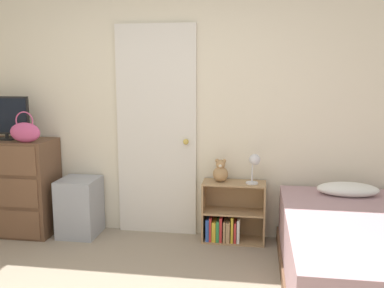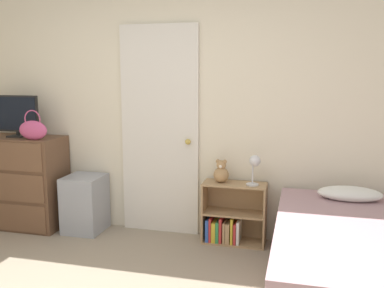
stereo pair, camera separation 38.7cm
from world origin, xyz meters
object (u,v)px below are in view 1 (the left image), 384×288
object	(u,v)px
dresser	(10,186)
bed	(364,256)
storage_bin	(80,207)
bookshelf	(230,218)
tv	(5,117)
handbag	(25,132)
desk_lamp	(254,163)
teddy_bear	(221,172)

from	to	relation	value
dresser	bed	bearing A→B (deg)	-12.58
storage_bin	bookshelf	bearing A→B (deg)	2.66
tv	handbag	size ratio (longest dim) A/B	1.62
storage_bin	bookshelf	distance (m)	1.50
storage_bin	bed	xyz separation A→B (m)	(2.54, -0.76, -0.01)
handbag	desk_lamp	world-z (taller)	handbag
handbag	bookshelf	bearing A→B (deg)	7.01
storage_bin	desk_lamp	bearing A→B (deg)	0.96
dresser	storage_bin	xyz separation A→B (m)	(0.72, 0.03, -0.19)
bookshelf	teddy_bear	world-z (taller)	teddy_bear
storage_bin	teddy_bear	bearing A→B (deg)	2.77
dresser	handbag	xyz separation A→B (m)	(0.28, -0.14, 0.58)
dresser	bookshelf	bearing A→B (deg)	2.53
desk_lamp	bed	size ratio (longest dim) A/B	0.15
tv	dresser	bearing A→B (deg)	157.60
handbag	desk_lamp	xyz separation A→B (m)	(2.16, 0.20, -0.27)
tv	handbag	bearing A→B (deg)	-26.46
tv	bookshelf	size ratio (longest dim) A/B	0.83
tv	storage_bin	bearing A→B (deg)	2.33
storage_bin	desk_lamp	world-z (taller)	desk_lamp
tv	teddy_bear	distance (m)	2.18
teddy_bear	desk_lamp	size ratio (longest dim) A/B	0.78
dresser	teddy_bear	distance (m)	2.13
bookshelf	desk_lamp	bearing A→B (deg)	-10.31
storage_bin	teddy_bear	xyz separation A→B (m)	(1.40, 0.07, 0.39)
teddy_bear	desk_lamp	distance (m)	0.34
tv	bed	world-z (taller)	tv
tv	desk_lamp	distance (m)	2.47
handbag	teddy_bear	size ratio (longest dim) A/B	1.37
handbag	tv	bearing A→B (deg)	153.54
handbag	desk_lamp	bearing A→B (deg)	5.22
storage_bin	bed	world-z (taller)	bed
dresser	tv	size ratio (longest dim) A/B	1.94
bookshelf	bed	world-z (taller)	bed
tv	bookshelf	xyz separation A→B (m)	(2.21, 0.10, -0.95)
dresser	storage_bin	size ratio (longest dim) A/B	1.66
storage_bin	teddy_bear	size ratio (longest dim) A/B	2.60
tv	teddy_bear	bearing A→B (deg)	2.62
bookshelf	bed	size ratio (longest dim) A/B	0.31
dresser	storage_bin	distance (m)	0.75
handbag	bookshelf	size ratio (longest dim) A/B	0.51
dresser	handbag	size ratio (longest dim) A/B	3.14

